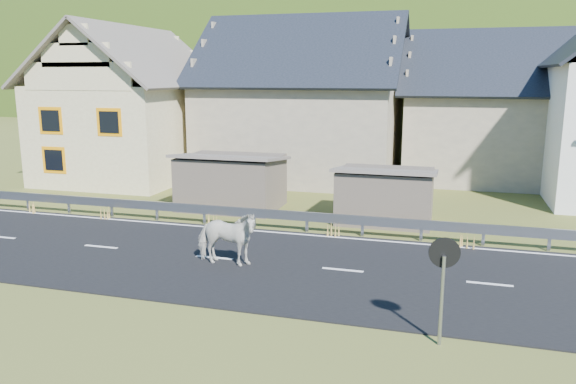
% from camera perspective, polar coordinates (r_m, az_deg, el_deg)
% --- Properties ---
extents(ground, '(160.00, 160.00, 0.00)m').
position_cam_1_polar(ground, '(17.50, -7.49, -6.75)').
color(ground, '#464C1B').
rests_on(ground, ground).
extents(road, '(60.00, 7.00, 0.04)m').
position_cam_1_polar(road, '(17.50, -7.49, -6.69)').
color(road, black).
rests_on(road, ground).
extents(lane_markings, '(60.00, 6.60, 0.01)m').
position_cam_1_polar(lane_markings, '(17.49, -7.50, -6.61)').
color(lane_markings, silver).
rests_on(lane_markings, road).
extents(guardrail, '(28.10, 0.09, 0.75)m').
position_cam_1_polar(guardrail, '(20.63, -3.46, -2.17)').
color(guardrail, '#93969B').
rests_on(guardrail, ground).
extents(shed_left, '(4.30, 3.30, 2.40)m').
position_cam_1_polar(shed_left, '(23.79, -5.76, 1.00)').
color(shed_left, '#695C4E').
rests_on(shed_left, ground).
extents(shed_right, '(3.80, 2.90, 2.20)m').
position_cam_1_polar(shed_right, '(21.77, 9.84, -0.40)').
color(shed_right, '#695C4E').
rests_on(shed_right, ground).
extents(house_cream, '(7.80, 9.80, 8.30)m').
position_cam_1_polar(house_cream, '(31.94, -15.74, 9.26)').
color(house_cream, beige).
rests_on(house_cream, ground).
extents(house_stone_a, '(10.80, 9.80, 8.90)m').
position_cam_1_polar(house_stone_a, '(31.16, 1.74, 10.15)').
color(house_stone_a, tan).
rests_on(house_stone_a, ground).
extents(house_stone_b, '(9.80, 8.80, 8.10)m').
position_cam_1_polar(house_stone_b, '(32.28, 20.35, 8.78)').
color(house_stone_b, tan).
rests_on(house_stone_b, ground).
extents(mountain, '(440.00, 280.00, 260.00)m').
position_cam_1_polar(mountain, '(196.84, 15.49, 3.95)').
color(mountain, '#273F0F').
rests_on(mountain, ground).
extents(conifer_patch, '(76.00, 50.00, 28.00)m').
position_cam_1_polar(conifer_patch, '(139.57, -10.38, 11.83)').
color(conifer_patch, black).
rests_on(conifer_patch, ground).
extents(horse, '(0.90, 1.97, 1.67)m').
position_cam_1_polar(horse, '(16.56, -6.30, -4.64)').
color(horse, beige).
rests_on(horse, road).
extents(traffic_mirror, '(0.64, 0.21, 2.31)m').
position_cam_1_polar(traffic_mirror, '(12.00, 15.53, -7.33)').
color(traffic_mirror, '#93969B').
rests_on(traffic_mirror, ground).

